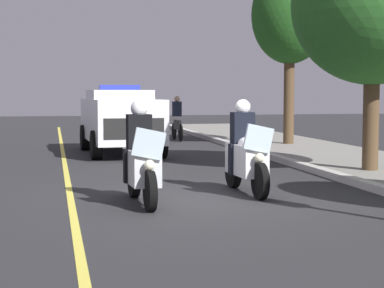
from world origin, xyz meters
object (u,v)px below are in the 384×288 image
at_px(police_motorcycle_lead_right, 246,155).
at_px(tree_far_back, 290,16).
at_px(police_suv, 120,118).
at_px(cyclist_background, 177,118).
at_px(tree_mid_block, 373,5).
at_px(police_motorcycle_lead_left, 141,162).

bearing_deg(police_motorcycle_lead_right, tree_far_back, 155.85).
bearing_deg(tree_far_back, police_suv, -75.94).
height_order(cyclist_background, tree_mid_block, tree_mid_block).
relative_size(police_motorcycle_lead_right, police_suv, 0.43).
xyz_separation_m(cyclist_background, tree_far_back, (3.47, 3.19, 3.52)).
bearing_deg(tree_mid_block, police_motorcycle_lead_left, -62.63).
distance_m(cyclist_background, tree_far_back, 5.89).
relative_size(cyclist_background, tree_mid_block, 0.32).
distance_m(police_suv, cyclist_background, 5.60).
bearing_deg(police_motorcycle_lead_right, cyclist_background, 174.94).
relative_size(cyclist_background, tree_far_back, 0.30).
bearing_deg(tree_far_back, cyclist_background, -137.43).
xyz_separation_m(cyclist_background, tree_mid_block, (11.07, 2.37, 2.92)).
bearing_deg(police_suv, police_motorcycle_lead_right, 10.10).
height_order(police_motorcycle_lead_right, tree_mid_block, tree_mid_block).
xyz_separation_m(police_motorcycle_lead_right, tree_far_back, (-9.72, 4.36, 3.66)).
distance_m(police_suv, tree_mid_block, 8.36).
height_order(tree_mid_block, tree_far_back, tree_far_back).
bearing_deg(tree_mid_block, police_suv, -140.78).
relative_size(police_motorcycle_lead_right, cyclist_background, 1.22).
bearing_deg(police_motorcycle_lead_left, tree_far_back, 148.65).
bearing_deg(police_motorcycle_lead_right, police_suv, -169.90).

